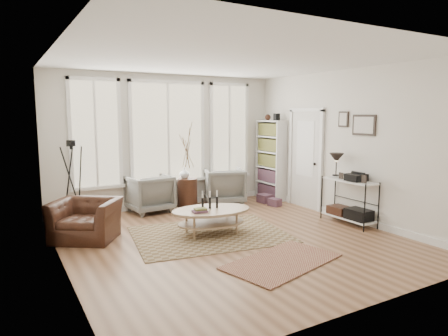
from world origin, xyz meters
TOP-DOWN VIEW (x-y plane):
  - room at (0.02, 0.03)m, footprint 5.50×5.54m
  - bay_window at (0.00, 2.71)m, footprint 4.14×0.12m
  - door at (2.57, 1.15)m, footprint 0.09×1.06m
  - bookcase at (2.44, 2.23)m, footprint 0.31×0.85m
  - low_shelf at (2.38, -0.30)m, footprint 0.38×1.08m
  - wall_art at (2.58, -0.27)m, footprint 0.04×0.88m
  - rug_main at (-0.21, 0.38)m, footprint 2.80×2.27m
  - rug_runner at (0.08, -1.26)m, footprint 1.84×1.32m
  - coffee_table at (-0.17, 0.40)m, footprint 1.48×1.05m
  - armchair_left at (-0.56, 2.45)m, footprint 0.93×0.95m
  - armchair_right at (1.20, 2.35)m, footprint 1.11×1.13m
  - side_table at (0.29, 2.38)m, footprint 0.44×0.44m
  - vase at (0.26, 2.45)m, footprint 0.26×0.26m
  - accent_chair at (-2.09, 1.17)m, footprint 1.33×1.29m
  - tripod_camera at (-2.09, 2.28)m, footprint 0.55×0.55m
  - book_stack_near at (2.05, 1.94)m, footprint 0.26×0.32m
  - book_stack_far at (2.05, 1.55)m, footprint 0.26×0.30m

SIDE VIEW (x-z plane):
  - rug_main at x=-0.21m, z-range 0.00..0.01m
  - rug_runner at x=0.08m, z-range 0.01..0.02m
  - book_stack_far at x=2.05m, z-range 0.00..0.17m
  - book_stack_near at x=2.05m, z-range 0.00..0.20m
  - accent_chair at x=-2.09m, z-range 0.00..0.65m
  - coffee_table at x=-0.17m, z-range 0.02..0.66m
  - armchair_left at x=-0.56m, z-range 0.00..0.79m
  - armchair_right at x=1.20m, z-range 0.00..0.82m
  - low_shelf at x=2.38m, z-range -0.14..1.16m
  - tripod_camera at x=-2.09m, z-range -0.06..1.51m
  - vase at x=0.26m, z-range 0.65..0.88m
  - side_table at x=0.29m, z-range -0.03..1.79m
  - bookcase at x=2.44m, z-range -0.07..1.99m
  - door at x=2.57m, z-range 0.01..2.23m
  - room at x=0.02m, z-range -0.02..2.88m
  - bay_window at x=0.00m, z-range 0.49..2.73m
  - wall_art at x=2.58m, z-range 1.66..2.10m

